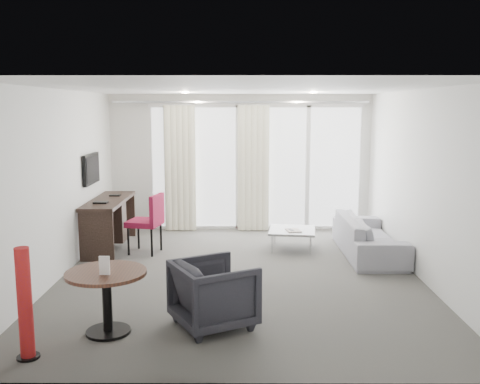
{
  "coord_description": "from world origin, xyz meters",
  "views": [
    {
      "loc": [
        0.02,
        -7.29,
        2.35
      ],
      "look_at": [
        0.0,
        0.6,
        1.1
      ],
      "focal_mm": 40.0,
      "sensor_mm": 36.0,
      "label": 1
    }
  ],
  "objects_px": {
    "red_lamp": "(25,304)",
    "rattan_chair_b": "(336,191)",
    "round_table": "(107,302)",
    "rattan_chair_a": "(269,199)",
    "tub_armchair": "(214,294)",
    "coffee_table": "(292,239)",
    "sofa": "(369,236)",
    "desk": "(110,224)",
    "desk_chair": "(145,223)"
  },
  "relations": [
    {
      "from": "rattan_chair_a",
      "to": "sofa",
      "type": "bearing_deg",
      "value": -84.5
    },
    {
      "from": "red_lamp",
      "to": "rattan_chair_b",
      "type": "bearing_deg",
      "value": 61.03
    },
    {
      "from": "desk_chair",
      "to": "rattan_chair_b",
      "type": "bearing_deg",
      "value": 58.82
    },
    {
      "from": "round_table",
      "to": "red_lamp",
      "type": "distance_m",
      "value": 0.87
    },
    {
      "from": "red_lamp",
      "to": "rattan_chair_a",
      "type": "relative_size",
      "value": 1.34
    },
    {
      "from": "desk",
      "to": "rattan_chair_b",
      "type": "height_order",
      "value": "desk"
    },
    {
      "from": "sofa",
      "to": "round_table",
      "type": "bearing_deg",
      "value": 131.4
    },
    {
      "from": "rattan_chair_a",
      "to": "rattan_chair_b",
      "type": "distance_m",
      "value": 1.95
    },
    {
      "from": "tub_armchair",
      "to": "coffee_table",
      "type": "xyz_separation_m",
      "value": [
        1.14,
        3.19,
        -0.19
      ]
    },
    {
      "from": "desk",
      "to": "desk_chair",
      "type": "relative_size",
      "value": 1.81
    },
    {
      "from": "round_table",
      "to": "sofa",
      "type": "distance_m",
      "value": 4.6
    },
    {
      "from": "tub_armchair",
      "to": "rattan_chair_a",
      "type": "distance_m",
      "value": 5.9
    },
    {
      "from": "desk",
      "to": "rattan_chair_a",
      "type": "height_order",
      "value": "desk"
    },
    {
      "from": "tub_armchair",
      "to": "coffee_table",
      "type": "height_order",
      "value": "tub_armchair"
    },
    {
      "from": "rattan_chair_b",
      "to": "sofa",
      "type": "bearing_deg",
      "value": -89.9
    },
    {
      "from": "tub_armchair",
      "to": "coffee_table",
      "type": "bearing_deg",
      "value": -47.86
    },
    {
      "from": "round_table",
      "to": "tub_armchair",
      "type": "relative_size",
      "value": 1.05
    },
    {
      "from": "coffee_table",
      "to": "sofa",
      "type": "height_order",
      "value": "sofa"
    },
    {
      "from": "round_table",
      "to": "sofa",
      "type": "xyz_separation_m",
      "value": [
        3.45,
        3.05,
        -0.03
      ]
    },
    {
      "from": "desk",
      "to": "round_table",
      "type": "bearing_deg",
      "value": -76.66
    },
    {
      "from": "desk",
      "to": "tub_armchair",
      "type": "relative_size",
      "value": 2.21
    },
    {
      "from": "tub_armchair",
      "to": "rattan_chair_b",
      "type": "xyz_separation_m",
      "value": [
        2.52,
        6.91,
        0.05
      ]
    },
    {
      "from": "tub_armchair",
      "to": "coffee_table",
      "type": "distance_m",
      "value": 3.4
    },
    {
      "from": "rattan_chair_b",
      "to": "desk_chair",
      "type": "bearing_deg",
      "value": -131.39
    },
    {
      "from": "desk_chair",
      "to": "rattan_chair_a",
      "type": "xyz_separation_m",
      "value": [
        2.17,
        2.87,
        -0.09
      ]
    },
    {
      "from": "tub_armchair",
      "to": "sofa",
      "type": "distance_m",
      "value": 3.7
    },
    {
      "from": "sofa",
      "to": "desk",
      "type": "bearing_deg",
      "value": 84.39
    },
    {
      "from": "rattan_chair_a",
      "to": "rattan_chair_b",
      "type": "xyz_separation_m",
      "value": [
        1.63,
        1.08,
        0.01
      ]
    },
    {
      "from": "desk_chair",
      "to": "rattan_chair_b",
      "type": "relative_size",
      "value": 1.19
    },
    {
      "from": "round_table",
      "to": "coffee_table",
      "type": "height_order",
      "value": "round_table"
    },
    {
      "from": "round_table",
      "to": "rattan_chair_a",
      "type": "height_order",
      "value": "rattan_chair_a"
    },
    {
      "from": "sofa",
      "to": "rattan_chair_a",
      "type": "xyz_separation_m",
      "value": [
        -1.45,
        2.97,
        0.1
      ]
    },
    {
      "from": "desk",
      "to": "red_lamp",
      "type": "relative_size",
      "value": 1.64
    },
    {
      "from": "rattan_chair_a",
      "to": "coffee_table",
      "type": "bearing_deg",
      "value": -105.14
    },
    {
      "from": "tub_armchair",
      "to": "round_table",
      "type": "bearing_deg",
      "value": 71.25
    },
    {
      "from": "desk",
      "to": "round_table",
      "type": "distance_m",
      "value": 3.56
    },
    {
      "from": "desk_chair",
      "to": "rattan_chair_b",
      "type": "distance_m",
      "value": 5.48
    },
    {
      "from": "round_table",
      "to": "desk",
      "type": "bearing_deg",
      "value": 103.34
    },
    {
      "from": "coffee_table",
      "to": "rattan_chair_b",
      "type": "height_order",
      "value": "rattan_chair_b"
    },
    {
      "from": "rattan_chair_b",
      "to": "round_table",
      "type": "bearing_deg",
      "value": -114.53
    },
    {
      "from": "desk",
      "to": "sofa",
      "type": "relative_size",
      "value": 0.84
    },
    {
      "from": "desk_chair",
      "to": "round_table",
      "type": "distance_m",
      "value": 3.16
    },
    {
      "from": "tub_armchair",
      "to": "rattan_chair_a",
      "type": "height_order",
      "value": "rattan_chair_a"
    },
    {
      "from": "sofa",
      "to": "coffee_table",
      "type": "bearing_deg",
      "value": 74.64
    },
    {
      "from": "round_table",
      "to": "rattan_chair_a",
      "type": "relative_size",
      "value": 1.04
    },
    {
      "from": "desk_chair",
      "to": "tub_armchair",
      "type": "relative_size",
      "value": 1.22
    },
    {
      "from": "coffee_table",
      "to": "rattan_chair_b",
      "type": "bearing_deg",
      "value": 69.69
    },
    {
      "from": "tub_armchair",
      "to": "rattan_chair_b",
      "type": "distance_m",
      "value": 7.36
    },
    {
      "from": "round_table",
      "to": "desk_chair",
      "type": "bearing_deg",
      "value": 93.12
    },
    {
      "from": "coffee_table",
      "to": "desk_chair",
      "type": "bearing_deg",
      "value": -174.72
    }
  ]
}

